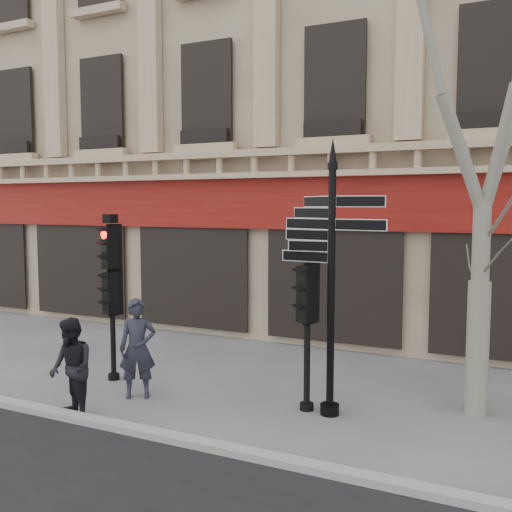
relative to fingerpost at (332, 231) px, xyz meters
The scene contains 9 objects.
ground 3.47m from the fingerpost, 152.14° to the right, with size 80.00×80.00×0.00m, color #55565A.
kerb 3.95m from the fingerpost, 122.28° to the right, with size 80.00×0.25×0.12m, color #97958F.
building 13.23m from the fingerpost, 96.43° to the left, with size 28.00×15.52×18.00m.
fingerpost is the anchor object (origin of this frame).
traffic_signal_main 4.70m from the fingerpost, behind, with size 0.41×0.33×3.37m.
traffic_signal_secondary 1.43m from the fingerpost, behind, with size 0.49×0.41×2.53m.
plane_tree 3.95m from the fingerpost, 27.06° to the left, with size 3.32×3.32×8.81m.
pedestrian_a 4.18m from the fingerpost, 168.67° to the right, with size 0.67×0.44×1.84m, color #22222D.
pedestrian_b 4.90m from the fingerpost, 152.51° to the right, with size 0.82×0.64×1.69m, color black.
Camera 1 is at (4.27, -8.33, 3.55)m, focal length 40.00 mm.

